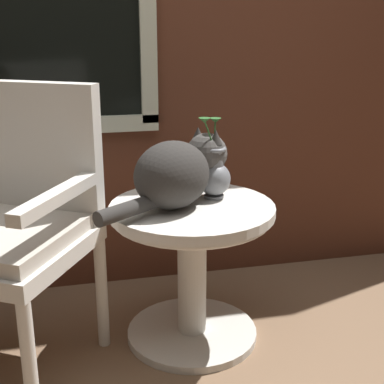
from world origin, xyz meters
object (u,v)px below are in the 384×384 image
wicker_chair (8,215)px  cat (177,172)px  wicker_side_table (192,251)px  pewter_vase_with_ivy (214,174)px

wicker_chair → cat: 0.60m
wicker_side_table → pewter_vase_with_ivy: 0.30m
wicker_side_table → wicker_chair: wicker_chair is taller
wicker_chair → pewter_vase_with_ivy: wicker_chair is taller
wicker_side_table → pewter_vase_with_ivy: size_ratio=1.96×
cat → pewter_vase_with_ivy: (0.15, 0.06, -0.03)m
wicker_chair → pewter_vase_with_ivy: size_ratio=3.19×
wicker_side_table → wicker_chair: (-0.64, 0.00, 0.19)m
wicker_chair → pewter_vase_with_ivy: (0.74, 0.06, 0.08)m
cat → wicker_chair: bearing=-179.8°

